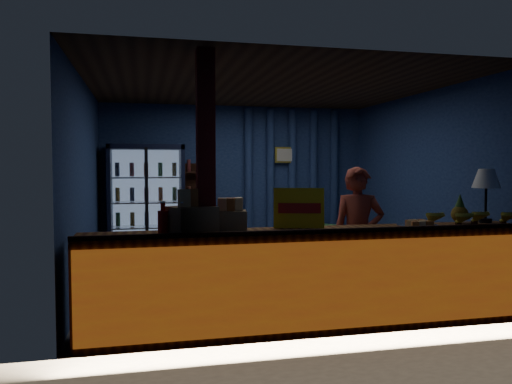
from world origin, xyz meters
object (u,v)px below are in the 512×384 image
green_chair (328,243)px  pastry_tray (418,225)px  shopkeeper (358,236)px  table_lamp (486,181)px

green_chair → pastry_tray: pastry_tray is taller
shopkeeper → table_lamp: shopkeeper is taller
green_chair → pastry_tray: 3.31m
green_chair → table_lamp: size_ratio=1.12×
shopkeeper → green_chair: bearing=95.4°
pastry_tray → table_lamp: size_ratio=0.71×
shopkeeper → table_lamp: bearing=-2.1°
shopkeeper → pastry_tray: size_ratio=3.77×
shopkeeper → table_lamp: (1.24, -0.49, 0.63)m
green_chair → table_lamp: bearing=66.8°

